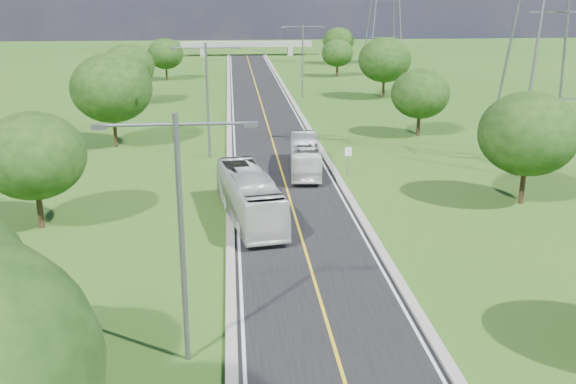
# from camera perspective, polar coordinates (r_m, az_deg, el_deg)

# --- Properties ---
(ground) EXTENTS (260.00, 260.00, 0.00)m
(ground) POSITION_cam_1_polar(r_m,az_deg,el_deg) (72.40, -1.88, 6.12)
(ground) COLOR #265919
(ground) RESTS_ON ground
(road) EXTENTS (8.00, 150.00, 0.06)m
(road) POSITION_cam_1_polar(r_m,az_deg,el_deg) (78.28, -2.14, 7.00)
(road) COLOR black
(road) RESTS_ON ground
(curb_left) EXTENTS (0.50, 150.00, 0.22)m
(curb_left) POSITION_cam_1_polar(r_m,az_deg,el_deg) (78.16, -5.27, 6.98)
(curb_left) COLOR gray
(curb_left) RESTS_ON ground
(curb_right) EXTENTS (0.50, 150.00, 0.22)m
(curb_right) POSITION_cam_1_polar(r_m,az_deg,el_deg) (78.60, 0.98, 7.11)
(curb_right) COLOR gray
(curb_right) RESTS_ON ground
(speed_limit_sign) EXTENTS (0.55, 0.09, 2.40)m
(speed_limit_sign) POSITION_cam_1_polar(r_m,az_deg,el_deg) (51.29, 5.37, 3.17)
(speed_limit_sign) COLOR slate
(speed_limit_sign) RESTS_ON ground
(overpass) EXTENTS (30.00, 3.00, 3.20)m
(overpass) POSITION_cam_1_polar(r_m,az_deg,el_deg) (151.40, -3.70, 12.92)
(overpass) COLOR gray
(overpass) RESTS_ON ground
(streetlight_near_left) EXTENTS (5.90, 0.25, 10.00)m
(streetlight_near_left) POSITION_cam_1_polar(r_m,az_deg,el_deg) (24.40, -9.51, -2.49)
(streetlight_near_left) COLOR slate
(streetlight_near_left) RESTS_ON ground
(streetlight_mid_left) EXTENTS (5.90, 0.25, 10.00)m
(streetlight_mid_left) POSITION_cam_1_polar(r_m,az_deg,el_deg) (56.52, -7.19, 8.92)
(streetlight_mid_left) COLOR slate
(streetlight_mid_left) RESTS_ON ground
(streetlight_far_right) EXTENTS (5.90, 0.25, 10.00)m
(streetlight_far_right) POSITION_cam_1_polar(r_m,az_deg,el_deg) (89.83, 1.31, 12.16)
(streetlight_far_right) COLOR slate
(streetlight_far_right) RESTS_ON ground
(tree_lb) EXTENTS (6.30, 6.30, 7.33)m
(tree_lb) POSITION_cam_1_polar(r_m,az_deg,el_deg) (41.79, -21.69, 3.01)
(tree_lb) COLOR black
(tree_lb) RESTS_ON ground
(tree_lc) EXTENTS (7.56, 7.56, 8.79)m
(tree_lc) POSITION_cam_1_polar(r_m,az_deg,el_deg) (62.46, -15.41, 8.90)
(tree_lc) COLOR black
(tree_lc) RESTS_ON ground
(tree_ld) EXTENTS (6.72, 6.72, 7.82)m
(tree_ld) POSITION_cam_1_polar(r_m,az_deg,el_deg) (86.37, -14.01, 10.79)
(tree_ld) COLOR black
(tree_ld) RESTS_ON ground
(tree_le) EXTENTS (5.88, 5.88, 6.84)m
(tree_le) POSITION_cam_1_polar(r_m,az_deg,el_deg) (109.83, -10.84, 11.97)
(tree_le) COLOR black
(tree_le) RESTS_ON ground
(tree_rb) EXTENTS (6.72, 6.72, 7.82)m
(tree_rb) POSITION_cam_1_polar(r_m,az_deg,el_deg) (46.44, 20.58, 4.87)
(tree_rb) COLOR black
(tree_rb) RESTS_ON ground
(tree_rc) EXTENTS (5.88, 5.88, 6.84)m
(tree_rc) POSITION_cam_1_polar(r_m,az_deg,el_deg) (66.43, 11.68, 8.55)
(tree_rc) COLOR black
(tree_rc) RESTS_ON ground
(tree_rd) EXTENTS (7.14, 7.14, 8.30)m
(tree_rd) POSITION_cam_1_polar(r_m,az_deg,el_deg) (89.84, 8.58, 11.54)
(tree_rd) COLOR black
(tree_rd) RESTS_ON ground
(tree_re) EXTENTS (5.46, 5.46, 6.35)m
(tree_re) POSITION_cam_1_polar(r_m,az_deg,el_deg) (112.88, 4.42, 12.20)
(tree_re) COLOR black
(tree_re) RESTS_ON ground
(tree_rf) EXTENTS (6.30, 6.30, 7.33)m
(tree_rf) POSITION_cam_1_polar(r_m,az_deg,el_deg) (133.07, 4.51, 13.25)
(tree_rf) COLOR black
(tree_rf) RESTS_ON ground
(bus_outbound) EXTENTS (3.11, 9.85, 2.70)m
(bus_outbound) POSITION_cam_1_polar(r_m,az_deg,el_deg) (52.15, 1.52, 3.26)
(bus_outbound) COLOR silver
(bus_outbound) RESTS_ON road
(bus_inbound) EXTENTS (4.40, 11.41, 3.10)m
(bus_inbound) POSITION_cam_1_polar(r_m,az_deg,el_deg) (41.11, -3.45, -0.39)
(bus_inbound) COLOR silver
(bus_inbound) RESTS_ON road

